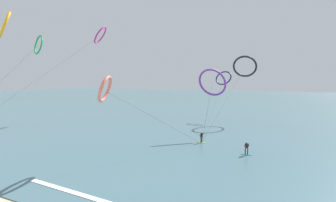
{
  "coord_description": "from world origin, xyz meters",
  "views": [
    {
      "loc": [
        11.38,
        -5.06,
        9.52
      ],
      "look_at": [
        0.0,
        20.71,
        6.94
      ],
      "focal_mm": 24.37,
      "sensor_mm": 36.0,
      "label": 1
    }
  ],
  "objects_px": {
    "kite_amber": "(5,25)",
    "kite_magenta": "(100,35)",
    "kite_emerald": "(38,45)",
    "kite_coral": "(105,89)",
    "surfer_lime": "(201,138)",
    "kite_navy": "(223,78)",
    "surfer_teal": "(247,149)",
    "kite_charcoal": "(245,67)",
    "kite_violet": "(213,82)"
  },
  "relations": [
    {
      "from": "kite_navy",
      "to": "kite_charcoal",
      "type": "relative_size",
      "value": 1.05
    },
    {
      "from": "surfer_lime",
      "to": "kite_navy",
      "type": "bearing_deg",
      "value": 18.28
    },
    {
      "from": "kite_amber",
      "to": "kite_coral",
      "type": "distance_m",
      "value": 22.97
    },
    {
      "from": "kite_navy",
      "to": "surfer_lime",
      "type": "bearing_deg",
      "value": -74.17
    },
    {
      "from": "kite_emerald",
      "to": "surfer_teal",
      "type": "bearing_deg",
      "value": 19.39
    },
    {
      "from": "kite_emerald",
      "to": "kite_coral",
      "type": "distance_m",
      "value": 25.91
    },
    {
      "from": "kite_navy",
      "to": "kite_amber",
      "type": "bearing_deg",
      "value": -116.85
    },
    {
      "from": "surfer_teal",
      "to": "kite_violet",
      "type": "bearing_deg",
      "value": -45.28
    },
    {
      "from": "kite_navy",
      "to": "kite_emerald",
      "type": "relative_size",
      "value": 1.34
    },
    {
      "from": "surfer_teal",
      "to": "kite_amber",
      "type": "height_order",
      "value": "kite_amber"
    },
    {
      "from": "surfer_lime",
      "to": "kite_violet",
      "type": "distance_m",
      "value": 10.29
    },
    {
      "from": "kite_amber",
      "to": "kite_magenta",
      "type": "xyz_separation_m",
      "value": [
        -0.99,
        23.09,
        2.58
      ]
    },
    {
      "from": "kite_violet",
      "to": "surfer_lime",
      "type": "bearing_deg",
      "value": -130.82
    },
    {
      "from": "surfer_lime",
      "to": "kite_coral",
      "type": "distance_m",
      "value": 16.53
    },
    {
      "from": "kite_magenta",
      "to": "kite_violet",
      "type": "bearing_deg",
      "value": 50.1
    },
    {
      "from": "surfer_lime",
      "to": "kite_navy",
      "type": "relative_size",
      "value": 0.07
    },
    {
      "from": "surfer_teal",
      "to": "kite_charcoal",
      "type": "bearing_deg",
      "value": -74.47
    },
    {
      "from": "surfer_lime",
      "to": "kite_charcoal",
      "type": "height_order",
      "value": "kite_charcoal"
    },
    {
      "from": "surfer_teal",
      "to": "kite_coral",
      "type": "relative_size",
      "value": 0.12
    },
    {
      "from": "kite_violet",
      "to": "kite_charcoal",
      "type": "height_order",
      "value": "kite_charcoal"
    },
    {
      "from": "surfer_teal",
      "to": "kite_magenta",
      "type": "relative_size",
      "value": 0.05
    },
    {
      "from": "kite_emerald",
      "to": "kite_coral",
      "type": "height_order",
      "value": "kite_emerald"
    },
    {
      "from": "surfer_lime",
      "to": "surfer_teal",
      "type": "distance_m",
      "value": 7.44
    },
    {
      "from": "kite_coral",
      "to": "kite_emerald",
      "type": "bearing_deg",
      "value": -133.78
    },
    {
      "from": "kite_amber",
      "to": "kite_magenta",
      "type": "height_order",
      "value": "kite_magenta"
    },
    {
      "from": "kite_emerald",
      "to": "kite_charcoal",
      "type": "bearing_deg",
      "value": 54.77
    },
    {
      "from": "kite_charcoal",
      "to": "kite_emerald",
      "type": "distance_m",
      "value": 42.62
    },
    {
      "from": "kite_violet",
      "to": "kite_coral",
      "type": "height_order",
      "value": "kite_violet"
    },
    {
      "from": "kite_amber",
      "to": "kite_magenta",
      "type": "bearing_deg",
      "value": 119.09
    },
    {
      "from": "surfer_lime",
      "to": "kite_emerald",
      "type": "bearing_deg",
      "value": 111.49
    },
    {
      "from": "surfer_teal",
      "to": "kite_charcoal",
      "type": "height_order",
      "value": "kite_charcoal"
    },
    {
      "from": "surfer_lime",
      "to": "kite_emerald",
      "type": "relative_size",
      "value": 0.09
    },
    {
      "from": "kite_emerald",
      "to": "kite_coral",
      "type": "xyz_separation_m",
      "value": [
        22.96,
        -9.32,
        -7.6
      ]
    },
    {
      "from": "kite_amber",
      "to": "surfer_teal",
      "type": "bearing_deg",
      "value": 37.9
    },
    {
      "from": "kite_magenta",
      "to": "kite_coral",
      "type": "height_order",
      "value": "kite_magenta"
    },
    {
      "from": "kite_navy",
      "to": "kite_violet",
      "type": "relative_size",
      "value": 2.08
    },
    {
      "from": "kite_emerald",
      "to": "kite_violet",
      "type": "bearing_deg",
      "value": 35.73
    },
    {
      "from": "surfer_teal",
      "to": "kite_magenta",
      "type": "height_order",
      "value": "kite_magenta"
    },
    {
      "from": "kite_magenta",
      "to": "kite_amber",
      "type": "bearing_deg",
      "value": -24.3
    },
    {
      "from": "kite_magenta",
      "to": "kite_emerald",
      "type": "xyz_separation_m",
      "value": [
        -1.17,
        -15.95,
        -4.49
      ]
    },
    {
      "from": "kite_navy",
      "to": "kite_magenta",
      "type": "bearing_deg",
      "value": -148.1
    },
    {
      "from": "surfer_teal",
      "to": "kite_navy",
      "type": "height_order",
      "value": "kite_navy"
    },
    {
      "from": "kite_charcoal",
      "to": "kite_amber",
      "type": "bearing_deg",
      "value": 46.38
    },
    {
      "from": "kite_navy",
      "to": "kite_violet",
      "type": "height_order",
      "value": "kite_navy"
    },
    {
      "from": "surfer_teal",
      "to": "kite_charcoal",
      "type": "relative_size",
      "value": 0.07
    },
    {
      "from": "surfer_teal",
      "to": "kite_coral",
      "type": "height_order",
      "value": "kite_coral"
    },
    {
      "from": "kite_emerald",
      "to": "surfer_lime",
      "type": "bearing_deg",
      "value": 25.19
    },
    {
      "from": "surfer_teal",
      "to": "kite_amber",
      "type": "bearing_deg",
      "value": 20.25
    },
    {
      "from": "surfer_lime",
      "to": "kite_amber",
      "type": "height_order",
      "value": "kite_amber"
    },
    {
      "from": "surfer_lime",
      "to": "surfer_teal",
      "type": "relative_size",
      "value": 1.0
    }
  ]
}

